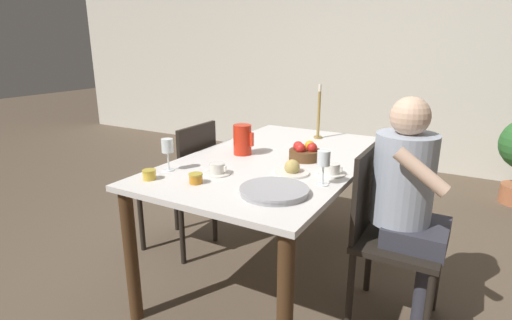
{
  "coord_description": "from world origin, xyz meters",
  "views": [
    {
      "loc": [
        1.03,
        -2.07,
        1.44
      ],
      "look_at": [
        0.0,
        -0.25,
        0.82
      ],
      "focal_mm": 28.0,
      "sensor_mm": 36.0,
      "label": 1
    }
  ],
  "objects_px": {
    "chair_opposite": "(185,184)",
    "jam_jar_red": "(149,174)",
    "serving_tray": "(274,191)",
    "candlestick_tall": "(319,117)",
    "red_pitcher": "(242,139)",
    "person_seated": "(409,194)",
    "jam_jar_amber": "(196,178)",
    "wine_glass_water": "(324,160)",
    "chair_person_side": "(386,232)",
    "bread_plate": "(292,170)",
    "teacup_near_person": "(217,169)",
    "wine_glass_juice": "(167,148)",
    "teacup_across": "(332,170)",
    "fruit_bowl": "(305,152)"
  },
  "relations": [
    {
      "from": "person_seated",
      "to": "wine_glass_water",
      "type": "height_order",
      "value": "person_seated"
    },
    {
      "from": "teacup_near_person",
      "to": "jam_jar_red",
      "type": "distance_m",
      "value": 0.35
    },
    {
      "from": "wine_glass_water",
      "to": "jam_jar_amber",
      "type": "distance_m",
      "value": 0.63
    },
    {
      "from": "jam_jar_red",
      "to": "candlestick_tall",
      "type": "distance_m",
      "value": 1.34
    },
    {
      "from": "jam_jar_amber",
      "to": "wine_glass_water",
      "type": "bearing_deg",
      "value": 27.36
    },
    {
      "from": "red_pitcher",
      "to": "serving_tray",
      "type": "xyz_separation_m",
      "value": [
        0.48,
        -0.5,
        -0.08
      ]
    },
    {
      "from": "teacup_across",
      "to": "person_seated",
      "type": "bearing_deg",
      "value": 10.39
    },
    {
      "from": "person_seated",
      "to": "bread_plate",
      "type": "xyz_separation_m",
      "value": [
        -0.57,
        -0.17,
        0.08
      ]
    },
    {
      "from": "chair_opposite",
      "to": "candlestick_tall",
      "type": "height_order",
      "value": "candlestick_tall"
    },
    {
      "from": "wine_glass_water",
      "to": "serving_tray",
      "type": "height_order",
      "value": "wine_glass_water"
    },
    {
      "from": "chair_person_side",
      "to": "serving_tray",
      "type": "xyz_separation_m",
      "value": [
        -0.43,
        -0.44,
        0.29
      ]
    },
    {
      "from": "chair_opposite",
      "to": "fruit_bowl",
      "type": "height_order",
      "value": "chair_opposite"
    },
    {
      "from": "person_seated",
      "to": "jam_jar_amber",
      "type": "distance_m",
      "value": 1.06
    },
    {
      "from": "wine_glass_water",
      "to": "jam_jar_amber",
      "type": "height_order",
      "value": "wine_glass_water"
    },
    {
      "from": "jam_jar_amber",
      "to": "jam_jar_red",
      "type": "xyz_separation_m",
      "value": [
        -0.24,
        -0.07,
        0.0
      ]
    },
    {
      "from": "teacup_near_person",
      "to": "wine_glass_juice",
      "type": "bearing_deg",
      "value": -163.62
    },
    {
      "from": "wine_glass_juice",
      "to": "bread_plate",
      "type": "relative_size",
      "value": 0.96
    },
    {
      "from": "red_pitcher",
      "to": "candlestick_tall",
      "type": "bearing_deg",
      "value": 68.48
    },
    {
      "from": "wine_glass_juice",
      "to": "person_seated",
      "type": "bearing_deg",
      "value": 20.54
    },
    {
      "from": "candlestick_tall",
      "to": "teacup_across",
      "type": "bearing_deg",
      "value": -63.78
    },
    {
      "from": "red_pitcher",
      "to": "jam_jar_red",
      "type": "xyz_separation_m",
      "value": [
        -0.16,
        -0.64,
        -0.07
      ]
    },
    {
      "from": "red_pitcher",
      "to": "serving_tray",
      "type": "distance_m",
      "value": 0.7
    },
    {
      "from": "chair_person_side",
      "to": "person_seated",
      "type": "xyz_separation_m",
      "value": [
        0.09,
        0.03,
        0.22
      ]
    },
    {
      "from": "bread_plate",
      "to": "jam_jar_red",
      "type": "relative_size",
      "value": 2.63
    },
    {
      "from": "person_seated",
      "to": "teacup_across",
      "type": "xyz_separation_m",
      "value": [
        -0.38,
        -0.07,
        0.08
      ]
    },
    {
      "from": "red_pitcher",
      "to": "chair_opposite",
      "type": "bearing_deg",
      "value": -179.13
    },
    {
      "from": "person_seated",
      "to": "chair_opposite",
      "type": "bearing_deg",
      "value": -91.13
    },
    {
      "from": "jam_jar_red",
      "to": "teacup_near_person",
      "type": "bearing_deg",
      "value": 43.7
    },
    {
      "from": "wine_glass_water",
      "to": "jam_jar_amber",
      "type": "bearing_deg",
      "value": -152.64
    },
    {
      "from": "chair_opposite",
      "to": "serving_tray",
      "type": "xyz_separation_m",
      "value": [
        0.95,
        -0.5,
        0.29
      ]
    },
    {
      "from": "chair_person_side",
      "to": "jam_jar_amber",
      "type": "relative_size",
      "value": 13.21
    },
    {
      "from": "chair_person_side",
      "to": "red_pitcher",
      "type": "height_order",
      "value": "red_pitcher"
    },
    {
      "from": "person_seated",
      "to": "wine_glass_water",
      "type": "relative_size",
      "value": 6.9
    },
    {
      "from": "red_pitcher",
      "to": "candlestick_tall",
      "type": "distance_m",
      "value": 0.68
    },
    {
      "from": "wine_glass_water",
      "to": "teacup_near_person",
      "type": "height_order",
      "value": "wine_glass_water"
    },
    {
      "from": "chair_person_side",
      "to": "jam_jar_amber",
      "type": "height_order",
      "value": "chair_person_side"
    },
    {
      "from": "teacup_near_person",
      "to": "candlestick_tall",
      "type": "height_order",
      "value": "candlestick_tall"
    },
    {
      "from": "chair_opposite",
      "to": "fruit_bowl",
      "type": "bearing_deg",
      "value": -84.13
    },
    {
      "from": "person_seated",
      "to": "bread_plate",
      "type": "height_order",
      "value": "person_seated"
    },
    {
      "from": "wine_glass_juice",
      "to": "wine_glass_water",
      "type": "bearing_deg",
      "value": 13.51
    },
    {
      "from": "chair_person_side",
      "to": "jam_jar_red",
      "type": "height_order",
      "value": "chair_person_side"
    },
    {
      "from": "chair_opposite",
      "to": "wine_glass_water",
      "type": "bearing_deg",
      "value": -104.04
    },
    {
      "from": "person_seated",
      "to": "serving_tray",
      "type": "relative_size",
      "value": 3.73
    },
    {
      "from": "red_pitcher",
      "to": "bread_plate",
      "type": "relative_size",
      "value": 1.02
    },
    {
      "from": "chair_opposite",
      "to": "red_pitcher",
      "type": "distance_m",
      "value": 0.6
    },
    {
      "from": "serving_tray",
      "to": "candlestick_tall",
      "type": "height_order",
      "value": "candlestick_tall"
    },
    {
      "from": "chair_person_side",
      "to": "wine_glass_juice",
      "type": "bearing_deg",
      "value": -69.41
    },
    {
      "from": "wine_glass_juice",
      "to": "teacup_across",
      "type": "height_order",
      "value": "wine_glass_juice"
    },
    {
      "from": "wine_glass_juice",
      "to": "jam_jar_amber",
      "type": "distance_m",
      "value": 0.29
    },
    {
      "from": "chair_opposite",
      "to": "jam_jar_red",
      "type": "height_order",
      "value": "chair_opposite"
    }
  ]
}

